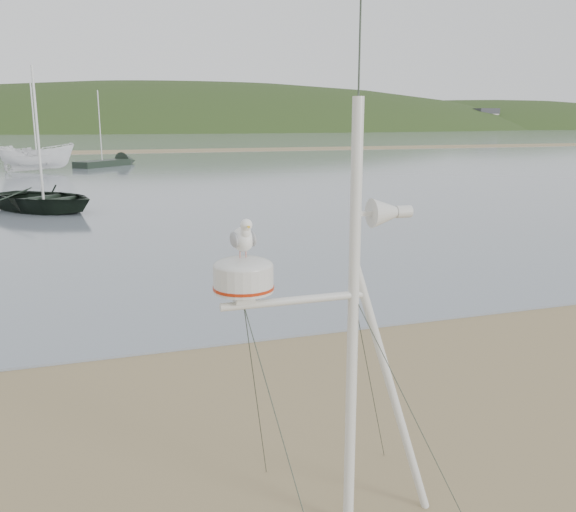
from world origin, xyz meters
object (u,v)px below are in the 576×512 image
object	(u,v)px
mast_rig	(347,415)
boat_white	(35,135)
sailboat_dark_mid	(116,162)
boat_dark	(39,148)

from	to	relation	value
mast_rig	boat_white	size ratio (longest dim) A/B	0.90
mast_rig	sailboat_dark_mid	distance (m)	48.65
mast_rig	boat_dark	xyz separation A→B (m)	(-3.78, 22.27, 1.47)
mast_rig	sailboat_dark_mid	xyz separation A→B (m)	(0.48, 48.64, -0.85)
boat_dark	sailboat_dark_mid	world-z (taller)	sailboat_dark_mid
boat_dark	boat_white	size ratio (longest dim) A/B	0.97
mast_rig	boat_dark	size ratio (longest dim) A/B	0.92
mast_rig	sailboat_dark_mid	bearing A→B (deg)	89.43
sailboat_dark_mid	boat_dark	bearing A→B (deg)	-99.18
sailboat_dark_mid	boat_white	bearing A→B (deg)	-139.37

